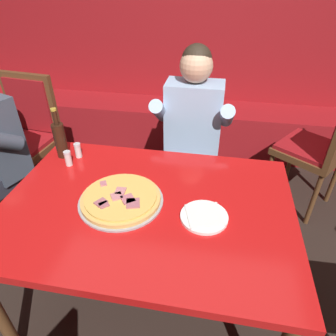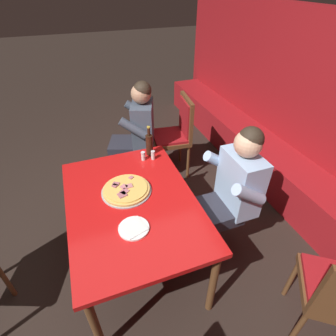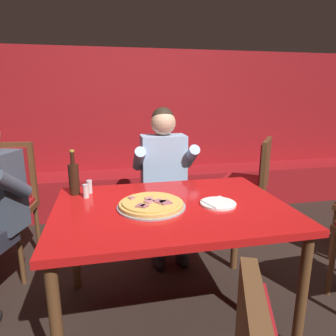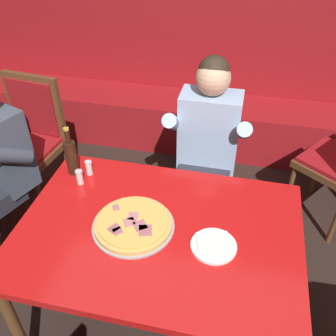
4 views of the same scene
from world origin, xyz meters
name	(u,v)px [view 2 (image 2 of 4)]	position (x,y,z in m)	size (l,w,h in m)	color
ground_plane	(138,259)	(0.00, 0.00, 0.00)	(24.00, 24.00, 0.00)	black
booth_bench	(304,194)	(0.00, 1.86, 0.23)	(6.46, 0.48, 0.46)	maroon
main_dining_table	(132,208)	(0.00, 0.00, 0.68)	(1.35, 0.95, 0.75)	brown
pizza	(126,190)	(-0.12, -0.01, 0.77)	(0.39, 0.39, 0.05)	#9E9EA3
plate_white_paper	(134,228)	(0.27, -0.05, 0.76)	(0.21, 0.21, 0.02)	white
beer_bottle	(149,144)	(-0.57, 0.32, 0.86)	(0.07, 0.07, 0.29)	black
shaker_red_pepper_flakes	(143,156)	(-0.50, 0.24, 0.79)	(0.04, 0.04, 0.09)	silver
shaker_oregano	(153,155)	(-0.48, 0.33, 0.79)	(0.04, 0.04, 0.09)	silver
diner_seated_blue_shirt	(230,191)	(0.12, 0.79, 0.71)	(0.53, 0.53, 1.27)	black
dining_chair_far_left	(176,131)	(-1.17, 0.84, 0.59)	(0.49, 0.49, 1.01)	brown
diner_standing_companion	(136,131)	(-1.13, 0.33, 0.71)	(0.60, 0.62, 1.27)	black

